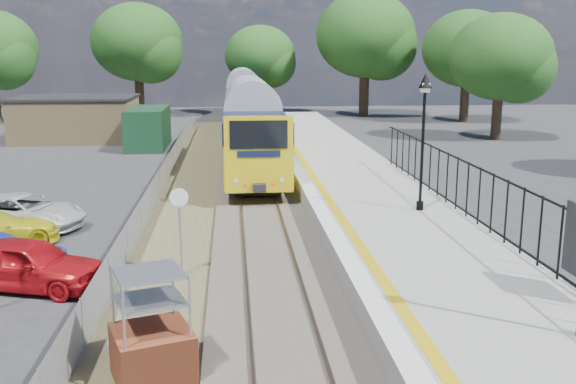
{
  "coord_description": "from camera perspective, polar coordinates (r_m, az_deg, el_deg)",
  "views": [
    {
      "loc": [
        -1.03,
        -14.72,
        6.13
      ],
      "look_at": [
        0.63,
        4.2,
        2.0
      ],
      "focal_mm": 40.0,
      "sensor_mm": 36.0,
      "label": 1
    }
  ],
  "objects": [
    {
      "name": "ground",
      "position": [
        15.98,
        -0.96,
        -10.29
      ],
      "size": [
        120.0,
        120.0,
        0.0
      ],
      "primitive_type": "plane",
      "color": "#2D2D30",
      "rests_on": "ground"
    },
    {
      "name": "track_bed",
      "position": [
        25.14,
        -3.62,
        -1.66
      ],
      "size": [
        5.9,
        80.0,
        0.29
      ],
      "color": "#473F38",
      "rests_on": "ground"
    },
    {
      "name": "platform",
      "position": [
        24.0,
        7.71,
        -1.53
      ],
      "size": [
        5.0,
        70.0,
        0.9
      ],
      "primitive_type": "cube",
      "color": "gray",
      "rests_on": "ground"
    },
    {
      "name": "platform_edge",
      "position": [
        23.53,
        2.83,
        -0.58
      ],
      "size": [
        0.9,
        70.0,
        0.01
      ],
      "color": "silver",
      "rests_on": "platform"
    },
    {
      "name": "victorian_lamp_north",
      "position": [
        21.75,
        12.01,
        7.17
      ],
      "size": [
        0.44,
        0.44,
        4.6
      ],
      "color": "black",
      "rests_on": "platform"
    },
    {
      "name": "palisade_fence",
      "position": [
        19.07,
        18.54,
        -1.4
      ],
      "size": [
        0.12,
        26.0,
        2.0
      ],
      "color": "black",
      "rests_on": "platform"
    },
    {
      "name": "wire_fence",
      "position": [
        27.47,
        -11.55,
        0.4
      ],
      "size": [
        0.06,
        52.0,
        1.2
      ],
      "color": "#999EA3",
      "rests_on": "ground"
    },
    {
      "name": "outbuilding",
      "position": [
        47.21,
        -17.19,
        6.13
      ],
      "size": [
        10.8,
        10.1,
        3.12
      ],
      "color": "tan",
      "rests_on": "ground"
    },
    {
      "name": "tree_line",
      "position": [
        56.78,
        -2.65,
        12.74
      ],
      "size": [
        56.8,
        43.8,
        11.88
      ],
      "color": "#332319",
      "rests_on": "ground"
    },
    {
      "name": "train",
      "position": [
        45.3,
        -3.75,
        7.45
      ],
      "size": [
        2.82,
        40.83,
        3.51
      ],
      "color": "gold",
      "rests_on": "ground"
    },
    {
      "name": "brick_plinth",
      "position": [
        12.49,
        -12.04,
        -11.87
      ],
      "size": [
        1.78,
        1.78,
        2.25
      ],
      "rotation": [
        0.0,
        0.0,
        0.34
      ],
      "color": "brown",
      "rests_on": "ground"
    },
    {
      "name": "speed_sign",
      "position": [
        17.82,
        -9.6,
        -2.29
      ],
      "size": [
        0.51,
        0.12,
        2.54
      ],
      "rotation": [
        0.0,
        0.0,
        0.08
      ],
      "color": "#999EA3",
      "rests_on": "ground"
    },
    {
      "name": "car_red",
      "position": [
        18.34,
        -22.12,
        -5.94
      ],
      "size": [
        4.33,
        2.71,
        1.37
      ],
      "primitive_type": "imported",
      "rotation": [
        0.0,
        0.0,
        1.28
      ],
      "color": "red",
      "rests_on": "ground"
    },
    {
      "name": "car_white",
      "position": [
        24.56,
        -22.53,
        -1.65
      ],
      "size": [
        4.89,
        3.29,
        1.24
      ],
      "primitive_type": "imported",
      "rotation": [
        0.0,
        0.0,
        1.27
      ],
      "color": "silver",
      "rests_on": "ground"
    }
  ]
}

